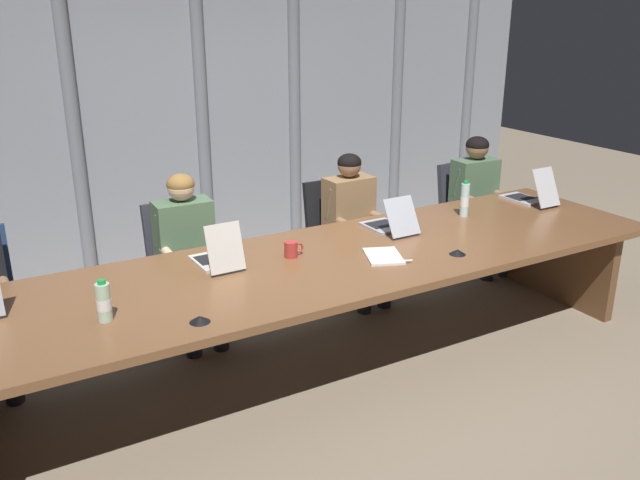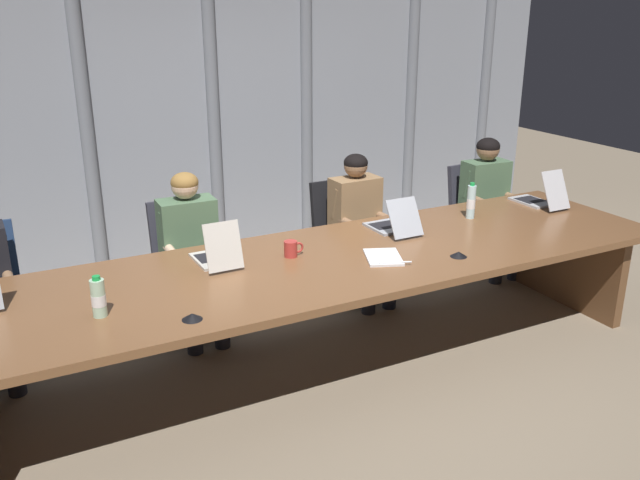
% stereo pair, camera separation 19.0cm
% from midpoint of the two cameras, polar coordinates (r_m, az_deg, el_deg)
% --- Properties ---
extents(ground_plane, '(15.42, 15.42, 0.00)m').
position_cam_midpoint_polar(ground_plane, '(4.64, 2.17, -10.35)').
color(ground_plane, '#7F705B').
extents(conference_table, '(4.81, 1.27, 0.76)m').
position_cam_midpoint_polar(conference_table, '(4.37, 2.27, -3.20)').
color(conference_table, brown).
rests_on(conference_table, ground_plane).
extents(curtain_backdrop, '(7.71, 0.17, 2.76)m').
position_cam_midpoint_polar(curtain_backdrop, '(6.39, -8.93, 10.87)').
color(curtain_backdrop, gray).
rests_on(curtain_backdrop, ground_plane).
extents(laptop_left_mid, '(0.24, 0.41, 0.31)m').
position_cam_midpoint_polar(laptop_left_mid, '(4.24, -7.56, -1.29)').
color(laptop_left_mid, beige).
rests_on(laptop_left_mid, conference_table).
extents(laptop_center, '(0.25, 0.44, 0.27)m').
position_cam_midpoint_polar(laptop_center, '(4.86, 7.31, 1.35)').
color(laptop_center, '#A8ADB7').
rests_on(laptop_center, conference_table).
extents(laptop_right_mid, '(0.22, 0.48, 0.31)m').
position_cam_midpoint_polar(laptop_right_mid, '(5.77, 19.09, 3.41)').
color(laptop_right_mid, '#BCBCC1').
rests_on(laptop_right_mid, conference_table).
extents(office_chair_left_mid, '(0.60, 0.60, 0.94)m').
position_cam_midpoint_polar(office_chair_left_mid, '(5.08, -10.12, -3.44)').
color(office_chair_left_mid, '#2D2D38').
rests_on(office_chair_left_mid, ground_plane).
extents(office_chair_center, '(0.60, 0.60, 0.93)m').
position_cam_midpoint_polar(office_chair_center, '(5.58, 3.09, -1.05)').
color(office_chair_center, black).
rests_on(office_chair_center, ground_plane).
extents(office_chair_right_mid, '(0.60, 0.60, 0.92)m').
position_cam_midpoint_polar(office_chair_right_mid, '(6.38, 14.12, 1.00)').
color(office_chair_right_mid, '#2D2D38').
rests_on(office_chair_right_mid, ground_plane).
extents(person_left_mid, '(0.42, 0.55, 1.20)m').
position_cam_midpoint_polar(person_left_mid, '(4.82, -9.77, -0.49)').
color(person_left_mid, '#4C6B4C').
rests_on(person_left_mid, ground_plane).
extents(person_center, '(0.41, 0.55, 1.20)m').
position_cam_midpoint_polar(person_center, '(5.38, 4.48, 1.78)').
color(person_center, olive).
rests_on(person_center, ground_plane).
extents(person_right_mid, '(0.43, 0.56, 1.21)m').
position_cam_midpoint_polar(person_right_mid, '(6.16, 15.14, 3.59)').
color(person_right_mid, '#4C6B4C').
rests_on(person_right_mid, ground_plane).
extents(water_bottle_primary, '(0.08, 0.08, 0.23)m').
position_cam_midpoint_polar(water_bottle_primary, '(3.66, -16.95, -4.77)').
color(water_bottle_primary, '#ADD1B2').
rests_on(water_bottle_primary, conference_table).
extents(water_bottle_secondary, '(0.07, 0.07, 0.28)m').
position_cam_midpoint_polar(water_bottle_secondary, '(5.25, 13.77, 3.16)').
color(water_bottle_secondary, silver).
rests_on(water_bottle_secondary, conference_table).
extents(coffee_mug_near, '(0.14, 0.09, 0.10)m').
position_cam_midpoint_polar(coffee_mug_near, '(4.34, -1.21, -0.76)').
color(coffee_mug_near, '#B2332D').
rests_on(coffee_mug_near, conference_table).
extents(conference_mic_left_side, '(0.11, 0.11, 0.03)m').
position_cam_midpoint_polar(conference_mic_left_side, '(3.54, -9.34, -6.46)').
color(conference_mic_left_side, black).
rests_on(conference_mic_left_side, conference_table).
extents(conference_mic_middle, '(0.11, 0.11, 0.03)m').
position_cam_midpoint_polar(conference_mic_middle, '(4.45, 12.93, -1.19)').
color(conference_mic_middle, black).
rests_on(conference_mic_middle, conference_table).
extents(spiral_notepad, '(0.32, 0.36, 0.03)m').
position_cam_midpoint_polar(spiral_notepad, '(4.34, 6.69, -1.49)').
color(spiral_notepad, silver).
rests_on(spiral_notepad, conference_table).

